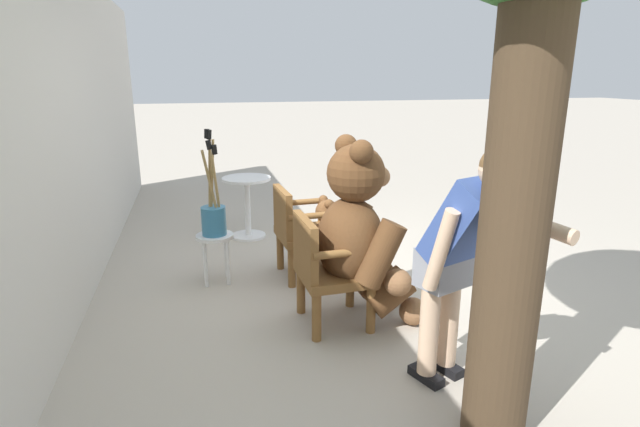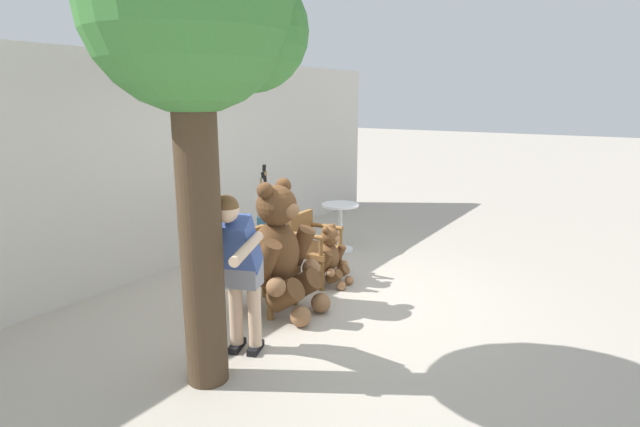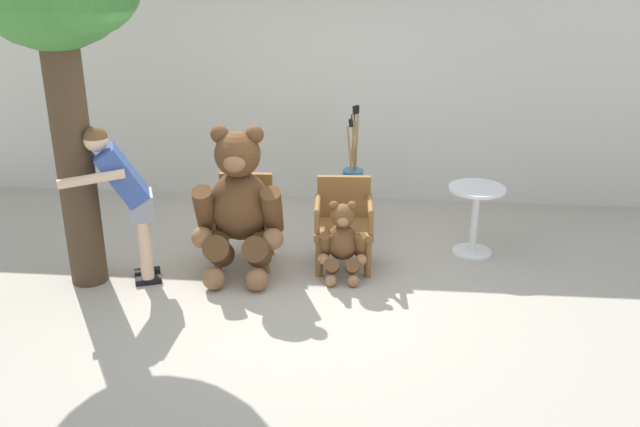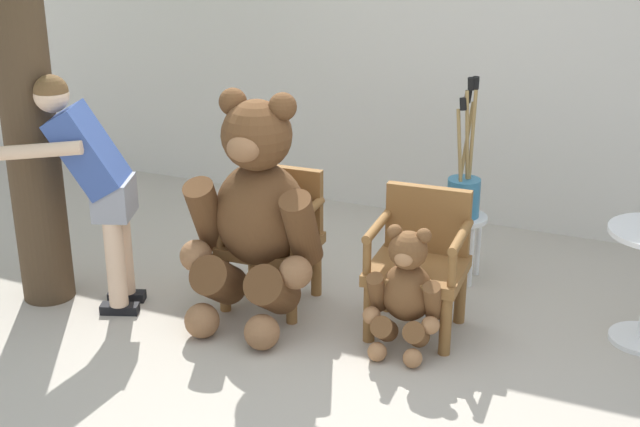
# 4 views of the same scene
# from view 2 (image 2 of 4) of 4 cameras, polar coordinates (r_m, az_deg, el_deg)

# --- Properties ---
(ground_plane) EXTENTS (60.00, 60.00, 0.00)m
(ground_plane) POSITION_cam_2_polar(r_m,az_deg,el_deg) (5.79, 0.22, -9.93)
(ground_plane) COLOR #B2A899
(back_wall) EXTENTS (10.00, 0.16, 2.80)m
(back_wall) POSITION_cam_2_polar(r_m,az_deg,el_deg) (6.98, -16.62, 5.44)
(back_wall) COLOR beige
(back_wall) RESTS_ON ground
(wooden_chair_left) EXTENTS (0.58, 0.54, 0.86)m
(wooden_chair_left) POSITION_cam_2_polar(r_m,az_deg,el_deg) (5.51, -6.65, -6.08)
(wooden_chair_left) COLOR brown
(wooden_chair_left) RESTS_ON ground
(wooden_chair_right) EXTENTS (0.59, 0.55, 0.86)m
(wooden_chair_right) POSITION_cam_2_polar(r_m,az_deg,el_deg) (6.25, -0.94, -3.66)
(wooden_chair_right) COLOR brown
(wooden_chair_right) RESTS_ON ground
(teddy_bear_large) EXTENTS (0.86, 0.82, 1.44)m
(teddy_bear_large) POSITION_cam_2_polar(r_m,az_deg,el_deg) (5.28, -4.51, -4.10)
(teddy_bear_large) COLOR brown
(teddy_bear_large) RESTS_ON ground
(teddy_bear_small) EXTENTS (0.45, 0.44, 0.76)m
(teddy_bear_small) POSITION_cam_2_polar(r_m,az_deg,el_deg) (6.14, 1.29, -4.87)
(teddy_bear_small) COLOR brown
(teddy_bear_small) RESTS_ON ground
(person_visitor) EXTENTS (0.73, 0.66, 1.51)m
(person_visitor) POSITION_cam_2_polar(r_m,az_deg,el_deg) (4.34, -9.37, -5.31)
(person_visitor) COLOR black
(person_visitor) RESTS_ON ground
(white_stool) EXTENTS (0.34, 0.34, 0.46)m
(white_stool) POSITION_cam_2_polar(r_m,az_deg,el_deg) (6.77, -6.24, -3.36)
(white_stool) COLOR white
(white_stool) RESTS_ON ground
(brush_bucket) EXTENTS (0.22, 0.22, 0.95)m
(brush_bucket) POSITION_cam_2_polar(r_m,az_deg,el_deg) (6.69, -6.30, -0.88)
(brush_bucket) COLOR teal
(brush_bucket) RESTS_ON white_stool
(round_side_table) EXTENTS (0.56, 0.56, 0.72)m
(round_side_table) POSITION_cam_2_polar(r_m,az_deg,el_deg) (7.50, 2.31, -0.94)
(round_side_table) COLOR white
(round_side_table) RESTS_ON ground
(patio_tree) EXTENTS (1.57, 1.50, 3.64)m
(patio_tree) POSITION_cam_2_polar(r_m,az_deg,el_deg) (3.86, -13.64, 20.18)
(patio_tree) COLOR #473523
(patio_tree) RESTS_ON ground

